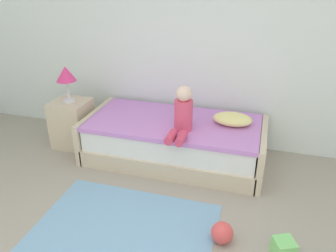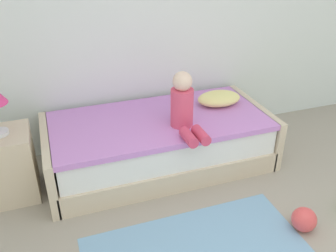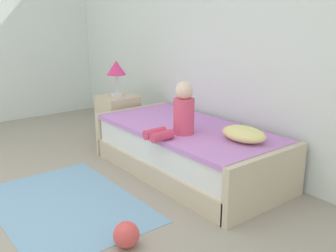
# 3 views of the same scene
# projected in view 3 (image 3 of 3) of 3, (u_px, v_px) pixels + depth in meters

# --- Properties ---
(wall_rear) EXTENTS (7.20, 0.10, 2.90)m
(wall_rear) POSITION_uv_depth(u_px,v_px,m) (254.00, 30.00, 3.74)
(wall_rear) COLOR silver
(wall_rear) RESTS_ON ground
(bed) EXTENTS (2.11, 1.00, 0.50)m
(bed) POSITION_uv_depth(u_px,v_px,m) (187.00, 150.00, 3.95)
(bed) COLOR beige
(bed) RESTS_ON ground
(nightstand) EXTENTS (0.44, 0.44, 0.60)m
(nightstand) POSITION_uv_depth(u_px,v_px,m) (118.00, 119.00, 4.94)
(nightstand) COLOR beige
(nightstand) RESTS_ON ground
(table_lamp) EXTENTS (0.24, 0.24, 0.45)m
(table_lamp) POSITION_uv_depth(u_px,v_px,m) (116.00, 70.00, 4.76)
(table_lamp) COLOR silver
(table_lamp) RESTS_ON nightstand
(child_figure) EXTENTS (0.20, 0.51, 0.50)m
(child_figure) POSITION_uv_depth(u_px,v_px,m) (180.00, 113.00, 3.57)
(child_figure) COLOR #E04C6B
(child_figure) RESTS_ON bed
(pillow) EXTENTS (0.44, 0.30, 0.13)m
(pillow) POSITION_uv_depth(u_px,v_px,m) (244.00, 134.00, 3.41)
(pillow) COLOR #F2E58C
(pillow) RESTS_ON bed
(toy_ball) EXTENTS (0.19, 0.19, 0.19)m
(toy_ball) POSITION_uv_depth(u_px,v_px,m) (126.00, 235.00, 2.69)
(toy_ball) COLOR #E54C4C
(toy_ball) RESTS_ON ground
(area_rug) EXTENTS (1.60, 1.10, 0.01)m
(area_rug) POSITION_uv_depth(u_px,v_px,m) (66.00, 204.00, 3.32)
(area_rug) COLOR #7AA8CC
(area_rug) RESTS_ON ground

